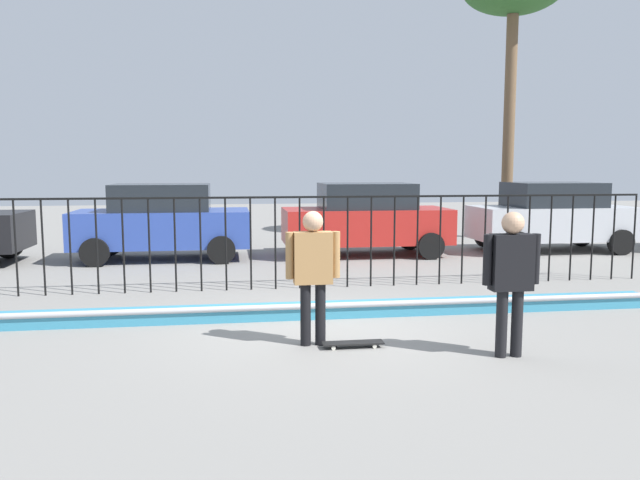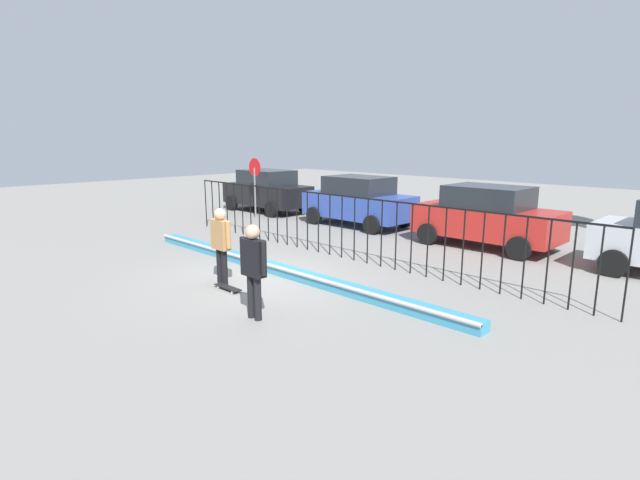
# 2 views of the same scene
# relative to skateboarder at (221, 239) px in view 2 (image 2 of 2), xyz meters

# --- Properties ---
(ground_plane) EXTENTS (60.00, 60.00, 0.00)m
(ground_plane) POSITION_rel_skateboarder_xyz_m (0.27, 0.82, -1.06)
(ground_plane) COLOR gray
(bowl_coping_ledge) EXTENTS (11.00, 0.40, 0.27)m
(bowl_coping_ledge) POSITION_rel_skateboarder_xyz_m (0.27, 1.46, -0.94)
(bowl_coping_ledge) COLOR teal
(bowl_coping_ledge) RESTS_ON ground
(perimeter_fence) EXTENTS (14.04, 0.04, 1.78)m
(perimeter_fence) POSITION_rel_skateboarder_xyz_m (0.27, 3.82, 0.04)
(perimeter_fence) COLOR black
(perimeter_fence) RESTS_ON ground
(skateboarder) EXTENTS (0.72, 0.27, 1.77)m
(skateboarder) POSITION_rel_skateboarder_xyz_m (0.00, 0.00, 0.00)
(skateboarder) COLOR black
(skateboarder) RESTS_ON ground
(skateboard) EXTENTS (0.80, 0.20, 0.07)m
(skateboard) POSITION_rel_skateboarder_xyz_m (0.50, -0.20, -1.00)
(skateboard) COLOR black
(skateboard) RESTS_ON ground
(camera_operator) EXTENTS (0.73, 0.27, 1.80)m
(camera_operator) POSITION_rel_skateboarder_xyz_m (2.33, -0.85, 0.02)
(camera_operator) COLOR black
(camera_operator) RESTS_ON ground
(parked_car_black) EXTENTS (4.30, 2.12, 1.90)m
(parked_car_black) POSITION_rel_skateboarder_xyz_m (-8.12, 7.92, -0.09)
(parked_car_black) COLOR black
(parked_car_black) RESTS_ON ground
(parked_car_blue) EXTENTS (4.30, 2.12, 1.90)m
(parked_car_blue) POSITION_rel_skateboarder_xyz_m (-2.72, 8.04, -0.09)
(parked_car_blue) COLOR #2D479E
(parked_car_blue) RESTS_ON ground
(parked_car_red) EXTENTS (4.30, 2.12, 1.90)m
(parked_car_red) POSITION_rel_skateboarder_xyz_m (2.50, 8.00, -0.09)
(parked_car_red) COLOR #B2231E
(parked_car_red) RESTS_ON ground
(stop_sign) EXTENTS (0.76, 0.07, 2.50)m
(stop_sign) POSITION_rel_skateboarder_xyz_m (-7.13, 6.49, 0.55)
(stop_sign) COLOR slate
(stop_sign) RESTS_ON ground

